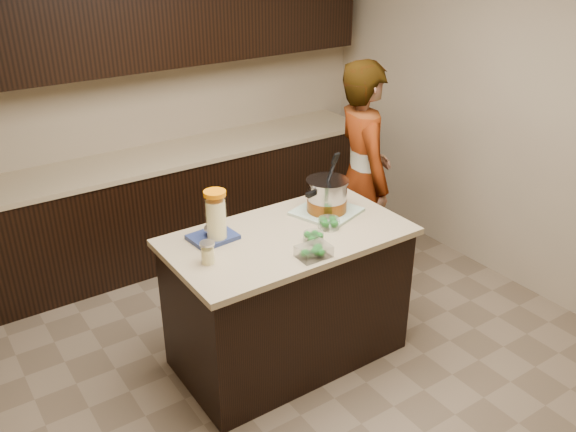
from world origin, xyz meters
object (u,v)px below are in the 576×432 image
object	(u,v)px
stock_pot	(327,198)
person	(362,178)
lemonade_pitcher	(216,219)
island	(288,297)

from	to	relation	value
stock_pot	person	world-z (taller)	person
stock_pot	lemonade_pitcher	distance (m)	0.76
island	lemonade_pitcher	bearing A→B (deg)	157.97
island	lemonade_pitcher	size ratio (longest dim) A/B	4.66
island	person	size ratio (longest dim) A/B	0.83
person	island	bearing A→B (deg)	133.54
stock_pot	person	bearing A→B (deg)	19.38
lemonade_pitcher	person	distance (m)	1.42
stock_pot	lemonade_pitcher	world-z (taller)	stock_pot
island	person	bearing A→B (deg)	25.50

